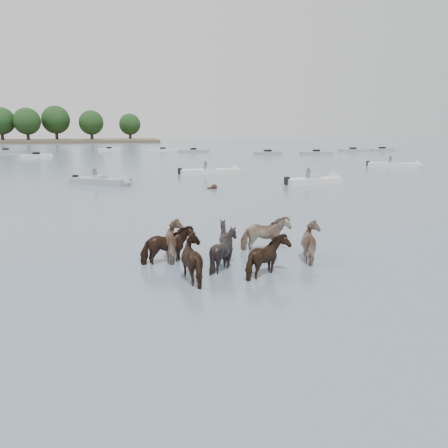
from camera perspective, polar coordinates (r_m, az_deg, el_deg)
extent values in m
plane|color=slate|center=(13.98, -8.61, -6.33)|extent=(400.00, 400.00, 0.00)
imported|color=black|center=(15.04, -6.99, -2.95)|extent=(1.85, 1.15, 1.45)
imported|color=gray|center=(15.62, -5.85, -2.36)|extent=(1.70, 1.81, 1.46)
imported|color=black|center=(15.84, 0.10, -2.25)|extent=(1.68, 1.67, 1.38)
imported|color=tan|center=(16.63, 5.10, -1.47)|extent=(1.76, 0.85, 1.47)
imported|color=black|center=(13.38, -3.16, -4.65)|extent=(1.87, 1.93, 1.48)
imported|color=black|center=(14.36, -0.01, -3.56)|extent=(1.50, 1.38, 1.46)
imported|color=black|center=(13.75, 5.33, -4.40)|extent=(1.76, 1.67, 1.41)
imported|color=tan|center=(15.69, 11.13, -2.49)|extent=(1.46, 1.63, 1.44)
sphere|color=black|center=(33.98, -1.23, 4.59)|extent=(0.44, 0.44, 0.44)
cube|color=black|center=(33.95, -1.64, 4.41)|extent=(0.50, 0.22, 0.18)
cube|color=gray|center=(38.08, -15.02, 5.08)|extent=(4.92, 3.99, 0.55)
cone|color=gray|center=(36.71, -11.96, 4.99)|extent=(1.63, 1.83, 1.60)
cube|color=#99ADB7|center=(38.05, -15.04, 5.60)|extent=(1.28, 1.38, 0.35)
cube|color=black|center=(39.55, -17.86, 5.36)|extent=(0.48, 0.48, 0.60)
cylinder|color=#595966|center=(38.05, -15.66, 5.87)|extent=(0.36, 0.36, 0.70)
sphere|color=#595966|center=(38.01, -15.70, 6.54)|extent=(0.24, 0.24, 0.24)
cube|color=silver|center=(45.22, -1.79, 6.44)|extent=(5.93, 1.96, 0.55)
cone|color=silver|center=(45.99, 1.77, 6.52)|extent=(1.00, 1.65, 1.60)
cube|color=#99ADB7|center=(45.19, -1.80, 6.88)|extent=(0.87, 1.17, 0.35)
cube|color=black|center=(44.61, -5.47, 6.51)|extent=(0.37, 0.37, 0.60)
cylinder|color=#595966|center=(45.10, -2.30, 7.12)|extent=(0.36, 0.36, 0.70)
sphere|color=#595966|center=(45.07, -2.31, 7.69)|extent=(0.24, 0.24, 0.24)
cube|color=silver|center=(37.56, 10.89, 5.18)|extent=(4.74, 2.16, 0.55)
cone|color=silver|center=(38.74, 13.84, 5.24)|extent=(1.09, 1.70, 1.60)
cube|color=#99ADB7|center=(37.52, 10.91, 5.71)|extent=(0.93, 1.21, 0.35)
cube|color=black|center=(36.46, 7.76, 5.33)|extent=(0.39, 0.39, 0.60)
cylinder|color=#595966|center=(37.35, 10.35, 6.01)|extent=(0.36, 0.36, 0.70)
sphere|color=#595966|center=(37.31, 10.38, 6.70)|extent=(0.24, 0.24, 0.24)
cube|color=silver|center=(57.21, 20.15, 6.83)|extent=(5.72, 4.07, 0.55)
cone|color=silver|center=(57.47, 22.96, 6.64)|extent=(1.55, 1.84, 1.60)
cube|color=#99ADB7|center=(57.19, 20.17, 7.17)|extent=(1.23, 1.36, 0.35)
cube|color=black|center=(57.09, 17.32, 7.15)|extent=(0.47, 0.47, 0.60)
cylinder|color=#595966|center=(56.97, 19.84, 7.39)|extent=(0.36, 0.36, 0.70)
sphere|color=#595966|center=(56.94, 19.87, 7.84)|extent=(0.24, 0.24, 0.24)
cube|color=gray|center=(95.71, -25.30, 8.09)|extent=(4.23, 1.93, 0.60)
cube|color=black|center=(95.69, -25.32, 8.31)|extent=(1.10, 1.10, 0.50)
cube|color=silver|center=(77.23, -22.17, 7.76)|extent=(4.84, 2.92, 0.60)
cube|color=black|center=(77.21, -22.20, 8.04)|extent=(1.27, 1.27, 0.50)
cube|color=silver|center=(95.99, -13.99, 8.85)|extent=(4.40, 1.80, 0.60)
cube|color=black|center=(95.98, -14.00, 9.08)|extent=(1.07, 1.07, 0.50)
cube|color=silver|center=(91.64, -7.55, 8.98)|extent=(5.28, 2.19, 0.60)
cube|color=black|center=(91.62, -7.56, 9.22)|extent=(1.13, 1.13, 0.50)
cube|color=gray|center=(87.96, -3.80, 8.95)|extent=(5.89, 1.82, 0.60)
cube|color=black|center=(87.94, -3.80, 9.19)|extent=(1.05, 1.05, 0.50)
cube|color=gray|center=(80.79, 5.42, 8.69)|extent=(5.23, 3.14, 0.60)
cube|color=black|center=(80.77, 5.42, 8.96)|extent=(1.28, 1.28, 0.50)
cube|color=gray|center=(82.47, 11.31, 8.57)|extent=(5.65, 1.61, 0.60)
cube|color=black|center=(82.45, 11.32, 8.84)|extent=(1.02, 1.02, 0.50)
cube|color=gray|center=(93.87, 15.60, 8.72)|extent=(5.41, 1.51, 0.60)
cube|color=black|center=(93.85, 15.61, 8.95)|extent=(1.00, 1.00, 0.50)
cube|color=gray|center=(98.29, 18.91, 8.63)|extent=(5.03, 1.87, 0.60)
cube|color=black|center=(98.27, 18.92, 8.85)|extent=(1.07, 1.07, 0.50)
cylinder|color=#382619|center=(161.21, -25.67, 9.64)|extent=(1.00, 1.00, 3.78)
sphere|color=black|center=(161.21, -25.82, 11.39)|extent=(8.39, 8.39, 8.39)
cylinder|color=#382619|center=(158.93, -23.01, 9.84)|extent=(1.00, 1.00, 3.72)
sphere|color=black|center=(158.93, -23.15, 11.58)|extent=(8.27, 8.27, 8.27)
cylinder|color=#382619|center=(163.07, -19.93, 10.14)|extent=(1.00, 1.00, 4.04)
sphere|color=black|center=(163.08, -20.06, 11.99)|extent=(8.98, 8.98, 8.98)
cylinder|color=#382619|center=(160.32, -15.98, 10.28)|extent=(1.00, 1.00, 3.55)
sphere|color=black|center=(160.31, -16.07, 11.94)|extent=(7.89, 7.89, 7.89)
cylinder|color=#382619|center=(168.41, -11.49, 10.50)|extent=(1.00, 1.00, 3.31)
sphere|color=black|center=(168.40, -11.55, 11.97)|extent=(7.36, 7.36, 7.36)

